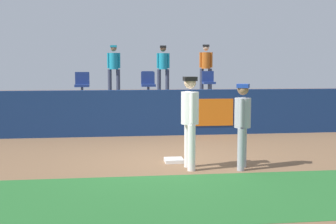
{
  "coord_description": "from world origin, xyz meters",
  "views": [
    {
      "loc": [
        -1.33,
        -9.68,
        2.1
      ],
      "look_at": [
        0.02,
        0.88,
        1.0
      ],
      "focal_mm": 48.07,
      "sensor_mm": 36.0,
      "label": 1
    }
  ],
  "objects_px": {
    "seat_front_center": "(148,83)",
    "spectator_hooded": "(163,65)",
    "seat_back_right": "(208,81)",
    "seat_back_center": "(148,81)",
    "seat_front_left": "(82,83)",
    "player_fielder_home": "(190,116)",
    "spectator_casual": "(206,65)",
    "player_runner_visitor": "(243,120)",
    "spectator_capped": "(114,65)",
    "first_base": "(174,160)"
  },
  "relations": [
    {
      "from": "seat_front_center",
      "to": "seat_back_center",
      "type": "height_order",
      "value": "same"
    },
    {
      "from": "first_base",
      "to": "spectator_hooded",
      "type": "xyz_separation_m",
      "value": [
        0.73,
        8.18,
        2.07
      ]
    },
    {
      "from": "spectator_capped",
      "to": "first_base",
      "type": "bearing_deg",
      "value": 102.8
    },
    {
      "from": "seat_back_right",
      "to": "seat_back_center",
      "type": "bearing_deg",
      "value": -180.0
    },
    {
      "from": "first_base",
      "to": "spectator_casual",
      "type": "relative_size",
      "value": 0.21
    },
    {
      "from": "first_base",
      "to": "spectator_capped",
      "type": "height_order",
      "value": "spectator_capped"
    },
    {
      "from": "seat_back_right",
      "to": "player_runner_visitor",
      "type": "bearing_deg",
      "value": -97.45
    },
    {
      "from": "first_base",
      "to": "player_fielder_home",
      "type": "xyz_separation_m",
      "value": [
        0.24,
        -0.66,
        1.05
      ]
    },
    {
      "from": "player_runner_visitor",
      "to": "spectator_capped",
      "type": "bearing_deg",
      "value": -139.9
    },
    {
      "from": "player_runner_visitor",
      "to": "spectator_hooded",
      "type": "bearing_deg",
      "value": -151.86
    },
    {
      "from": "first_base",
      "to": "spectator_capped",
      "type": "relative_size",
      "value": 0.22
    },
    {
      "from": "seat_front_center",
      "to": "spectator_hooded",
      "type": "distance_m",
      "value": 3.07
    },
    {
      "from": "seat_front_left",
      "to": "spectator_hooded",
      "type": "bearing_deg",
      "value": 44.0
    },
    {
      "from": "player_fielder_home",
      "to": "seat_front_left",
      "type": "xyz_separation_m",
      "value": [
        -2.5,
        5.95,
        0.44
      ]
    },
    {
      "from": "player_runner_visitor",
      "to": "seat_front_left",
      "type": "distance_m",
      "value": 7.08
    },
    {
      "from": "first_base",
      "to": "spectator_capped",
      "type": "distance_m",
      "value": 8.54
    },
    {
      "from": "first_base",
      "to": "seat_front_left",
      "type": "relative_size",
      "value": 0.48
    },
    {
      "from": "player_runner_visitor",
      "to": "seat_front_center",
      "type": "xyz_separation_m",
      "value": [
        -1.4,
        6.1,
        0.52
      ]
    },
    {
      "from": "player_fielder_home",
      "to": "seat_front_left",
      "type": "bearing_deg",
      "value": -159.23
    },
    {
      "from": "player_fielder_home",
      "to": "spectator_capped",
      "type": "xyz_separation_m",
      "value": [
        -1.45,
        8.85,
        1.03
      ]
    },
    {
      "from": "seat_front_left",
      "to": "spectator_casual",
      "type": "bearing_deg",
      "value": 31.89
    },
    {
      "from": "seat_back_right",
      "to": "spectator_casual",
      "type": "relative_size",
      "value": 0.45
    },
    {
      "from": "first_base",
      "to": "seat_back_right",
      "type": "bearing_deg",
      "value": 71.87
    },
    {
      "from": "player_fielder_home",
      "to": "seat_front_center",
      "type": "height_order",
      "value": "seat_front_center"
    },
    {
      "from": "seat_front_left",
      "to": "seat_back_right",
      "type": "height_order",
      "value": "same"
    },
    {
      "from": "seat_front_center",
      "to": "seat_front_left",
      "type": "xyz_separation_m",
      "value": [
        -2.15,
        0.0,
        0.0
      ]
    },
    {
      "from": "player_fielder_home",
      "to": "seat_back_right",
      "type": "bearing_deg",
      "value": 162.9
    },
    {
      "from": "seat_back_center",
      "to": "spectator_hooded",
      "type": "height_order",
      "value": "spectator_hooded"
    },
    {
      "from": "spectator_hooded",
      "to": "spectator_capped",
      "type": "height_order",
      "value": "spectator_capped"
    },
    {
      "from": "spectator_casual",
      "to": "spectator_hooded",
      "type": "bearing_deg",
      "value": 18.75
    },
    {
      "from": "first_base",
      "to": "seat_front_center",
      "type": "xyz_separation_m",
      "value": [
        -0.11,
        5.29,
        1.48
      ]
    },
    {
      "from": "seat_back_right",
      "to": "spectator_capped",
      "type": "relative_size",
      "value": 0.46
    },
    {
      "from": "seat_back_center",
      "to": "spectator_hooded",
      "type": "relative_size",
      "value": 0.46
    },
    {
      "from": "seat_back_right",
      "to": "spectator_hooded",
      "type": "distance_m",
      "value": 2.02
    },
    {
      "from": "player_runner_visitor",
      "to": "seat_front_center",
      "type": "bearing_deg",
      "value": -142.51
    },
    {
      "from": "first_base",
      "to": "player_runner_visitor",
      "type": "xyz_separation_m",
      "value": [
        1.29,
        -0.81,
        0.97
      ]
    },
    {
      "from": "seat_front_left",
      "to": "seat_front_center",
      "type": "bearing_deg",
      "value": -0.0
    },
    {
      "from": "seat_back_right",
      "to": "spectator_capped",
      "type": "bearing_deg",
      "value": 162.72
    },
    {
      "from": "seat_back_center",
      "to": "spectator_capped",
      "type": "bearing_deg",
      "value": 138.46
    },
    {
      "from": "spectator_capped",
      "to": "spectator_casual",
      "type": "bearing_deg",
      "value": -174.94
    },
    {
      "from": "seat_front_center",
      "to": "seat_back_right",
      "type": "bearing_deg",
      "value": 36.48
    },
    {
      "from": "player_fielder_home",
      "to": "player_runner_visitor",
      "type": "height_order",
      "value": "player_fielder_home"
    },
    {
      "from": "spectator_casual",
      "to": "seat_front_center",
      "type": "bearing_deg",
      "value": 65.72
    },
    {
      "from": "first_base",
      "to": "spectator_hooded",
      "type": "height_order",
      "value": "spectator_hooded"
    },
    {
      "from": "seat_back_center",
      "to": "player_runner_visitor",
      "type": "bearing_deg",
      "value": -80.94
    },
    {
      "from": "spectator_hooded",
      "to": "seat_front_center",
      "type": "bearing_deg",
      "value": 79.47
    },
    {
      "from": "player_fielder_home",
      "to": "seat_front_left",
      "type": "relative_size",
      "value": 2.24
    },
    {
      "from": "spectator_capped",
      "to": "seat_front_left",
      "type": "bearing_deg",
      "value": 74.44
    },
    {
      "from": "first_base",
      "to": "spectator_casual",
      "type": "xyz_separation_m",
      "value": [
        2.47,
        8.23,
        2.1
      ]
    },
    {
      "from": "seat_front_left",
      "to": "spectator_casual",
      "type": "relative_size",
      "value": 0.45
    }
  ]
}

